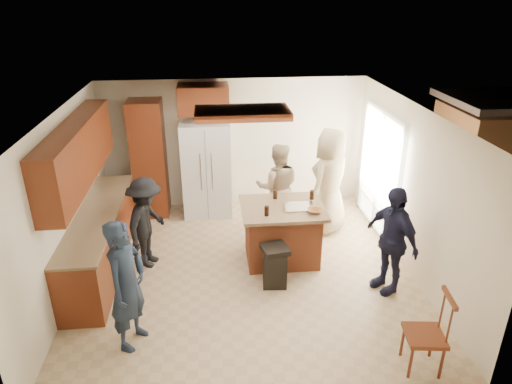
{
  "coord_description": "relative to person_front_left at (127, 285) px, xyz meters",
  "views": [
    {
      "loc": [
        -0.44,
        -5.93,
        4.0
      ],
      "look_at": [
        0.21,
        0.4,
        1.15
      ],
      "focal_mm": 32.0,
      "sensor_mm": 36.0,
      "label": 1
    }
  ],
  "objects": [
    {
      "name": "person_counter",
      "position": [
        0.01,
        1.75,
        -0.1
      ],
      "size": [
        0.73,
        1.04,
        1.46
      ],
      "primitive_type": "imported",
      "rotation": [
        0.0,
        0.0,
        1.23
      ],
      "color": "black",
      "rests_on": "ground"
    },
    {
      "name": "left_cabinetry",
      "position": [
        -0.76,
        1.79,
        0.12
      ],
      "size": [
        0.64,
        3.0,
        2.3
      ],
      "color": "maroon",
      "rests_on": "ground"
    },
    {
      "name": "person_front_left",
      "position": [
        0.0,
        0.0,
        0.0
      ],
      "size": [
        0.64,
        0.73,
        1.67
      ],
      "primitive_type": "imported",
      "rotation": [
        0.0,
        0.0,
        1.18
      ],
      "color": "#1C2638",
      "rests_on": "ground"
    },
    {
      "name": "room_shell",
      "position": [
        5.86,
        3.03,
        0.03
      ],
      "size": [
        8.0,
        5.2,
        5.0
      ],
      "color": "tan",
      "rests_on": "ground"
    },
    {
      "name": "person_side_right",
      "position": [
        3.49,
        0.76,
        -0.03
      ],
      "size": [
        0.8,
        1.05,
        1.6
      ],
      "primitive_type": "imported",
      "rotation": [
        0.0,
        0.0,
        -1.18
      ],
      "color": "#191B33",
      "rests_on": "ground"
    },
    {
      "name": "island_items",
      "position": [
        2.35,
        1.62,
        0.13
      ],
      "size": [
        0.89,
        0.71,
        0.15
      ],
      "color": "silver",
      "rests_on": "kitchen_island"
    },
    {
      "name": "person_behind_right",
      "position": [
        3.06,
        2.58,
        0.11
      ],
      "size": [
        1.08,
        1.06,
        1.88
      ],
      "primitive_type": "imported",
      "rotation": [
        0.0,
        0.0,
        3.89
      ],
      "color": "tan",
      "rests_on": "ground"
    },
    {
      "name": "person_behind_left",
      "position": [
        2.18,
        2.74,
        -0.03
      ],
      "size": [
        0.82,
        0.56,
        1.6
      ],
      "primitive_type": "imported",
      "rotation": [
        0.0,
        0.0,
        3.04
      ],
      "color": "tan",
      "rests_on": "ground"
    },
    {
      "name": "kitchen_island",
      "position": [
        2.1,
        1.69,
        -0.36
      ],
      "size": [
        1.28,
        1.03,
        0.93
      ],
      "color": "#AC4F2C",
      "rests_on": "ground"
    },
    {
      "name": "refrigerator",
      "position": [
        0.94,
        3.51,
        0.07
      ],
      "size": [
        0.9,
        0.76,
        1.8
      ],
      "color": "white",
      "rests_on": "ground"
    },
    {
      "name": "back_wall_units",
      "position": [
        0.15,
        3.59,
        0.55
      ],
      "size": [
        1.8,
        0.6,
        2.45
      ],
      "color": "maroon",
      "rests_on": "ground"
    },
    {
      "name": "spindle_chair",
      "position": [
        3.35,
        -0.76,
        -0.38
      ],
      "size": [
        0.47,
        0.47,
        0.99
      ],
      "color": "maroon",
      "rests_on": "ground"
    },
    {
      "name": "trash_bin",
      "position": [
        1.89,
        1.01,
        -0.51
      ],
      "size": [
        0.43,
        0.43,
        0.63
      ],
      "color": "black",
      "rests_on": "ground"
    }
  ]
}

